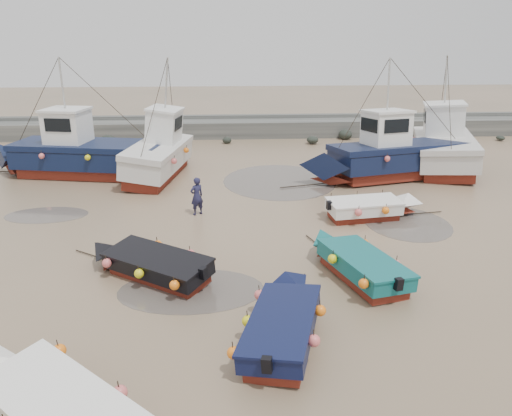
# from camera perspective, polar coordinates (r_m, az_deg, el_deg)

# --- Properties ---
(ground) EXTENTS (120.00, 120.00, 0.00)m
(ground) POSITION_cam_1_polar(r_m,az_deg,el_deg) (17.11, 0.23, -6.28)
(ground) COLOR #927459
(ground) RESTS_ON ground
(seawall) EXTENTS (60.00, 4.92, 1.50)m
(seawall) POSITION_cam_1_polar(r_m,az_deg,el_deg) (38.00, -1.89, 9.09)
(seawall) COLOR slate
(seawall) RESTS_ON ground
(puddle_a) EXTENTS (4.47, 4.47, 0.01)m
(puddle_a) POSITION_cam_1_polar(r_m,az_deg,el_deg) (15.51, -7.40, -9.30)
(puddle_a) COLOR #544C45
(puddle_a) RESTS_ON ground
(puddle_b) EXTENTS (3.49, 3.49, 0.01)m
(puddle_b) POSITION_cam_1_polar(r_m,az_deg,el_deg) (21.46, 16.88, -1.68)
(puddle_b) COLOR #544C45
(puddle_b) RESTS_ON ground
(puddle_c) EXTENTS (3.52, 3.52, 0.01)m
(puddle_c) POSITION_cam_1_polar(r_m,az_deg,el_deg) (23.28, -22.81, -0.74)
(puddle_c) COLOR #544C45
(puddle_c) RESTS_ON ground
(puddle_d) EXTENTS (5.94, 5.94, 0.01)m
(puddle_d) POSITION_cam_1_polar(r_m,az_deg,el_deg) (26.46, 2.67, 3.11)
(puddle_d) COLOR #544C45
(puddle_d) RESTS_ON ground
(dinghy_0) EXTENTS (5.33, 4.96, 1.43)m
(dinghy_0) POSITION_cam_1_polar(r_m,az_deg,el_deg) (11.22, -21.64, -19.99)
(dinghy_0) COLOR maroon
(dinghy_0) RESTS_ON ground
(dinghy_1) EXTENTS (2.78, 5.67, 1.43)m
(dinghy_1) POSITION_cam_1_polar(r_m,az_deg,el_deg) (12.99, 3.47, -12.52)
(dinghy_1) COLOR maroon
(dinghy_1) RESTS_ON ground
(dinghy_2) EXTENTS (2.73, 5.56, 1.43)m
(dinghy_2) POSITION_cam_1_polar(r_m,az_deg,el_deg) (16.34, 11.41, -5.83)
(dinghy_2) COLOR maroon
(dinghy_2) RESTS_ON ground
(dinghy_4) EXTENTS (5.13, 3.92, 1.43)m
(dinghy_4) POSITION_cam_1_polar(r_m,az_deg,el_deg) (16.36, -12.00, -5.86)
(dinghy_4) COLOR maroon
(dinghy_4) RESTS_ON ground
(dinghy_5) EXTENTS (5.26, 2.14, 1.43)m
(dinghy_5) POSITION_cam_1_polar(r_m,az_deg,el_deg) (21.49, 13.09, 0.29)
(dinghy_5) COLOR maroon
(dinghy_5) RESTS_ON ground
(cabin_boat_0) EXTENTS (11.26, 4.58, 6.22)m
(cabin_boat_0) POSITION_cam_1_polar(r_m,az_deg,el_deg) (28.83, -19.65, 6.03)
(cabin_boat_0) COLOR maroon
(cabin_boat_0) RESTS_ON ground
(cabin_boat_1) EXTENTS (3.60, 9.55, 6.22)m
(cabin_boat_1) POSITION_cam_1_polar(r_m,az_deg,el_deg) (27.81, -11.01, 6.47)
(cabin_boat_1) COLOR maroon
(cabin_boat_1) RESTS_ON ground
(cabin_boat_2) EXTENTS (10.76, 4.81, 6.22)m
(cabin_boat_2) POSITION_cam_1_polar(r_m,az_deg,el_deg) (27.58, 15.25, 5.94)
(cabin_boat_2) COLOR maroon
(cabin_boat_2) RESTS_ON ground
(cabin_boat_3) EXTENTS (5.39, 10.30, 6.22)m
(cabin_boat_3) POSITION_cam_1_polar(r_m,az_deg,el_deg) (31.09, 20.75, 6.86)
(cabin_boat_3) COLOR maroon
(cabin_boat_3) RESTS_ON ground
(person) EXTENTS (0.72, 0.66, 1.66)m
(person) POSITION_cam_1_polar(r_m,az_deg,el_deg) (21.69, -6.69, -0.73)
(person) COLOR #1E1E3C
(person) RESTS_ON ground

